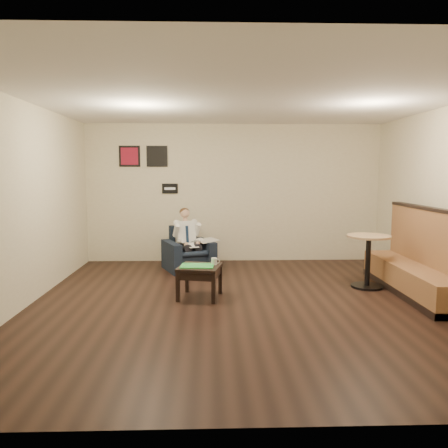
{
  "coord_description": "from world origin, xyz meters",
  "views": [
    {
      "loc": [
        -0.48,
        -5.95,
        1.84
      ],
      "look_at": [
        -0.25,
        1.2,
        0.98
      ],
      "focal_mm": 35.0,
      "sensor_mm": 36.0,
      "label": 1
    }
  ],
  "objects_px": {
    "green_folder": "(197,266)",
    "banquette": "(414,251)",
    "cafe_table": "(368,261)",
    "seated_man": "(190,241)",
    "coffee_mug": "(214,261)",
    "smartphone": "(206,263)",
    "armchair": "(189,248)",
    "side_table": "(200,282)"
  },
  "relations": [
    {
      "from": "armchair",
      "to": "coffee_mug",
      "type": "relative_size",
      "value": 8.32
    },
    {
      "from": "seated_man",
      "to": "cafe_table",
      "type": "height_order",
      "value": "seated_man"
    },
    {
      "from": "green_folder",
      "to": "banquette",
      "type": "relative_size",
      "value": 0.19
    },
    {
      "from": "banquette",
      "to": "cafe_table",
      "type": "height_order",
      "value": "banquette"
    },
    {
      "from": "coffee_mug",
      "to": "cafe_table",
      "type": "xyz_separation_m",
      "value": [
        2.45,
        0.41,
        -0.1
      ]
    },
    {
      "from": "coffee_mug",
      "to": "smartphone",
      "type": "relative_size",
      "value": 0.68
    },
    {
      "from": "armchair",
      "to": "cafe_table",
      "type": "distance_m",
      "value": 3.22
    },
    {
      "from": "side_table",
      "to": "seated_man",
      "type": "bearing_deg",
      "value": 96.89
    },
    {
      "from": "coffee_mug",
      "to": "banquette",
      "type": "xyz_separation_m",
      "value": [
        3.02,
        0.06,
        0.12
      ]
    },
    {
      "from": "green_folder",
      "to": "cafe_table",
      "type": "height_order",
      "value": "cafe_table"
    },
    {
      "from": "side_table",
      "to": "banquette",
      "type": "xyz_separation_m",
      "value": [
        3.23,
        0.14,
        0.41
      ]
    },
    {
      "from": "banquette",
      "to": "cafe_table",
      "type": "relative_size",
      "value": 2.99
    },
    {
      "from": "coffee_mug",
      "to": "side_table",
      "type": "bearing_deg",
      "value": -158.2
    },
    {
      "from": "smartphone",
      "to": "banquette",
      "type": "distance_m",
      "value": 3.15
    },
    {
      "from": "armchair",
      "to": "side_table",
      "type": "height_order",
      "value": "armchair"
    },
    {
      "from": "side_table",
      "to": "green_folder",
      "type": "xyz_separation_m",
      "value": [
        -0.04,
        -0.01,
        0.24
      ]
    },
    {
      "from": "armchair",
      "to": "side_table",
      "type": "bearing_deg",
      "value": -104.29
    },
    {
      "from": "armchair",
      "to": "cafe_table",
      "type": "bearing_deg",
      "value": -47.18
    },
    {
      "from": "armchair",
      "to": "smartphone",
      "type": "bearing_deg",
      "value": -100.79
    },
    {
      "from": "side_table",
      "to": "banquette",
      "type": "height_order",
      "value": "banquette"
    },
    {
      "from": "green_folder",
      "to": "cafe_table",
      "type": "relative_size",
      "value": 0.56
    },
    {
      "from": "seated_man",
      "to": "banquette",
      "type": "relative_size",
      "value": 0.44
    },
    {
      "from": "cafe_table",
      "to": "coffee_mug",
      "type": "bearing_deg",
      "value": -170.53
    },
    {
      "from": "armchair",
      "to": "banquette",
      "type": "xyz_separation_m",
      "value": [
        3.48,
        -1.72,
        0.24
      ]
    },
    {
      "from": "banquette",
      "to": "coffee_mug",
      "type": "bearing_deg",
      "value": -178.94
    },
    {
      "from": "coffee_mug",
      "to": "cafe_table",
      "type": "distance_m",
      "value": 2.49
    },
    {
      "from": "smartphone",
      "to": "cafe_table",
      "type": "height_order",
      "value": "cafe_table"
    },
    {
      "from": "banquette",
      "to": "armchair",
      "type": "bearing_deg",
      "value": 153.65
    },
    {
      "from": "cafe_table",
      "to": "seated_man",
      "type": "bearing_deg",
      "value": 156.15
    },
    {
      "from": "armchair",
      "to": "smartphone",
      "type": "relative_size",
      "value": 5.65
    },
    {
      "from": "green_folder",
      "to": "side_table",
      "type": "bearing_deg",
      "value": 21.8
    },
    {
      "from": "seated_man",
      "to": "side_table",
      "type": "relative_size",
      "value": 1.91
    },
    {
      "from": "side_table",
      "to": "cafe_table",
      "type": "bearing_deg",
      "value": 10.5
    },
    {
      "from": "seated_man",
      "to": "smartphone",
      "type": "height_order",
      "value": "seated_man"
    },
    {
      "from": "green_folder",
      "to": "banquette",
      "type": "distance_m",
      "value": 3.27
    },
    {
      "from": "seated_man",
      "to": "banquette",
      "type": "distance_m",
      "value": 3.81
    },
    {
      "from": "armchair",
      "to": "seated_man",
      "type": "relative_size",
      "value": 0.75
    },
    {
      "from": "smartphone",
      "to": "side_table",
      "type": "bearing_deg",
      "value": -97.35
    },
    {
      "from": "green_folder",
      "to": "banquette",
      "type": "bearing_deg",
      "value": 2.71
    },
    {
      "from": "armchair",
      "to": "cafe_table",
      "type": "height_order",
      "value": "cafe_table"
    },
    {
      "from": "seated_man",
      "to": "coffee_mug",
      "type": "xyz_separation_m",
      "value": [
        0.43,
        -1.68,
        -0.03
      ]
    },
    {
      "from": "armchair",
      "to": "cafe_table",
      "type": "xyz_separation_m",
      "value": [
        2.92,
        -1.37,
        0.02
      ]
    }
  ]
}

